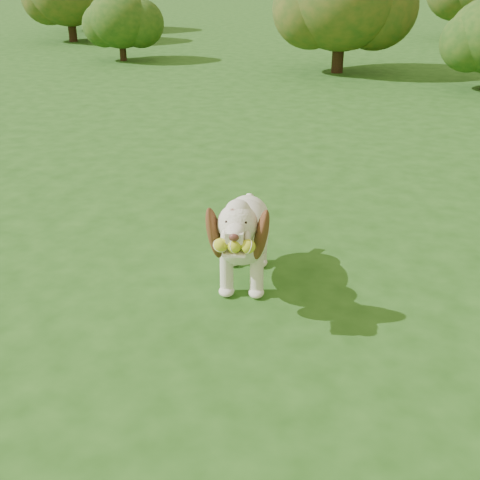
% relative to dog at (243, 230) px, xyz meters
% --- Properties ---
extents(ground, '(80.00, 80.00, 0.00)m').
position_rel_dog_xyz_m(ground, '(-0.08, -0.28, -0.36)').
color(ground, '#1F4A15').
rests_on(ground, ground).
extents(dog, '(0.51, 1.03, 0.68)m').
position_rel_dog_xyz_m(dog, '(0.00, 0.00, 0.00)').
color(dog, white).
rests_on(dog, ground).
extents(shrub_a, '(1.18, 1.18, 1.22)m').
position_rel_dog_xyz_m(shrub_a, '(-4.86, 7.24, 0.36)').
color(shrub_a, '#382314').
rests_on(shrub_a, ground).
extents(shrub_b, '(1.86, 1.86, 1.93)m').
position_rel_dog_xyz_m(shrub_b, '(-0.86, 7.30, 0.77)').
color(shrub_b, '#382314').
rests_on(shrub_b, ground).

